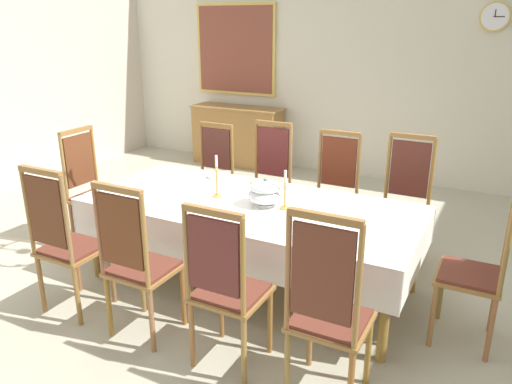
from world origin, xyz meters
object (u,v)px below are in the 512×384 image
at_px(chair_south_a, 64,240).
at_px(candlestick_west, 217,180).
at_px(chair_north_b, 268,180).
at_px(chair_north_a, 211,173).
at_px(sideboard, 238,136).
at_px(bowl_near_left, 260,183).
at_px(candlestick_east, 285,194).
at_px(framed_painting, 236,50).
at_px(mounted_clock, 495,17).
at_px(spoon_primary, 252,182).
at_px(chair_head_west, 91,187).
at_px(spoon_secondary, 335,242).
at_px(chair_north_d, 404,200).
at_px(dining_table, 250,211).
at_px(chair_south_c, 226,285).
at_px(soup_tureen, 265,192).
at_px(chair_head_east, 482,266).
at_px(chair_south_b, 137,260).
at_px(bowl_near_right, 316,237).
at_px(bowl_far_left, 217,175).
at_px(chair_north_c, 333,191).
at_px(chair_south_d, 328,309).

relative_size(chair_south_a, candlestick_west, 3.31).
bearing_deg(chair_north_b, chair_north_a, 0.41).
bearing_deg(sideboard, bowl_near_left, 123.17).
distance_m(candlestick_east, framed_painting, 4.33).
height_order(bowl_near_left, mounted_clock, mounted_clock).
xyz_separation_m(chair_south_a, spoon_primary, (0.78, 1.49, 0.14)).
xyz_separation_m(chair_head_west, spoon_secondary, (2.63, -0.42, 0.15)).
distance_m(chair_north_d, spoon_secondary, 1.45).
relative_size(dining_table, spoon_secondary, 15.21).
distance_m(candlestick_west, bowl_near_left, 0.51).
distance_m(chair_south_a, spoon_primary, 1.69).
relative_size(candlestick_east, mounted_clock, 0.93).
bearing_deg(chair_south_c, soup_tureen, 102.82).
xyz_separation_m(dining_table, chair_north_d, (1.04, 1.01, -0.06)).
relative_size(dining_table, framed_painting, 2.01).
xyz_separation_m(chair_north_a, chair_head_east, (2.78, -1.01, 0.01)).
bearing_deg(soup_tureen, chair_south_c, -77.18).
height_order(chair_south_b, bowl_near_right, chair_south_b).
bearing_deg(sideboard, chair_south_b, 110.82).
bearing_deg(chair_south_b, candlestick_west, 88.64).
bearing_deg(candlestick_east, framed_painting, 124.82).
height_order(chair_north_a, chair_head_west, chair_head_west).
distance_m(candlestick_west, bowl_far_left, 0.55).
relative_size(chair_north_c, sideboard, 0.80).
xyz_separation_m(spoon_secondary, mounted_clock, (0.56, 3.90, 1.44)).
distance_m(bowl_near_left, mounted_clock, 3.69).
bearing_deg(spoon_primary, mounted_clock, 63.48).
height_order(spoon_secondary, framed_painting, framed_painting).
xyz_separation_m(chair_north_a, bowl_near_left, (0.88, -0.55, 0.18)).
relative_size(bowl_near_right, bowl_far_left, 1.05).
distance_m(chair_south_d, chair_north_d, 2.03).
height_order(chair_south_a, bowl_near_left, chair_south_a).
xyz_separation_m(chair_south_a, chair_north_c, (1.39, 2.02, -0.01)).
height_order(chair_south_b, bowl_near_left, chair_south_b).
bearing_deg(bowl_near_left, dining_table, -73.48).
distance_m(dining_table, chair_south_b, 1.07).
height_order(chair_south_b, chair_north_c, chair_south_b).
distance_m(chair_south_b, framed_painting, 4.96).
distance_m(candlestick_east, bowl_near_left, 0.65).
height_order(chair_south_c, bowl_near_right, chair_south_c).
distance_m(chair_north_d, bowl_near_left, 1.31).
bearing_deg(chair_north_a, framed_painting, -66.19).
distance_m(chair_south_a, chair_head_west, 1.26).
height_order(sideboard, mounted_clock, mounted_clock).
relative_size(chair_north_b, chair_north_c, 1.02).
bearing_deg(candlestick_east, sideboard, 124.98).
bearing_deg(chair_north_b, chair_head_east, 154.21).
height_order(bowl_near_left, bowl_far_left, bowl_far_left).
bearing_deg(chair_north_a, chair_head_west, 53.58).
bearing_deg(chair_south_b, sideboard, 110.82).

